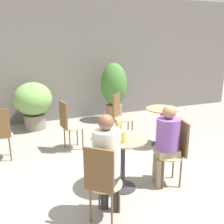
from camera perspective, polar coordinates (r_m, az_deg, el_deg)
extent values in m
plane|color=gray|center=(3.80, 2.64, -15.93)|extent=(20.00, 20.00, 0.00)
cube|color=slate|center=(6.59, -9.87, 11.21)|extent=(10.00, 0.06, 3.00)
cylinder|color=#2D2D33|center=(3.78, 2.31, -16.03)|extent=(0.36, 0.36, 0.01)
cylinder|color=#2D2D33|center=(3.60, 2.37, -11.18)|extent=(0.06, 0.06, 0.70)
cylinder|color=#997F5B|center=(3.45, 2.44, -5.84)|extent=(0.65, 0.65, 0.02)
cylinder|color=#2D2D33|center=(5.21, 10.50, -6.98)|extent=(0.36, 0.36, 0.01)
cylinder|color=#2D2D33|center=(5.08, 10.70, -3.25)|extent=(0.06, 0.06, 0.70)
cylinder|color=#997F5B|center=(4.98, 10.91, 0.68)|extent=(0.61, 0.61, 0.02)
cylinder|color=tan|center=(3.02, -1.51, -15.32)|extent=(0.39, 0.39, 0.02)
cylinder|color=brown|center=(3.09, -4.70, -19.54)|extent=(0.02, 0.02, 0.42)
cylinder|color=brown|center=(3.01, -0.01, -20.54)|extent=(0.02, 0.02, 0.42)
cylinder|color=brown|center=(3.28, -2.79, -17.18)|extent=(0.02, 0.02, 0.42)
cylinder|color=brown|center=(3.21, 1.60, -18.02)|extent=(0.02, 0.02, 0.42)
cube|color=brown|center=(2.76, -2.90, -12.60)|extent=(0.27, 0.24, 0.48)
cylinder|color=tan|center=(3.76, 12.35, -9.19)|extent=(0.39, 0.39, 0.02)
cylinder|color=brown|center=(3.80, 14.69, -12.80)|extent=(0.02, 0.02, 0.42)
cylinder|color=brown|center=(4.00, 13.18, -11.15)|extent=(0.02, 0.02, 0.42)
cylinder|color=brown|center=(3.71, 11.04, -13.31)|extent=(0.02, 0.02, 0.42)
cylinder|color=brown|center=(3.92, 9.70, -11.58)|extent=(0.02, 0.02, 0.42)
cube|color=brown|center=(3.73, 15.08, -5.38)|extent=(0.09, 0.33, 0.48)
cylinder|color=tan|center=(4.76, -23.13, -4.72)|extent=(0.39, 0.39, 0.02)
cylinder|color=brown|center=(4.72, -21.27, -7.59)|extent=(0.02, 0.02, 0.42)
cylinder|color=brown|center=(4.95, -21.41, -6.50)|extent=(0.02, 0.02, 0.42)
cylinder|color=tan|center=(4.85, -8.46, -3.21)|extent=(0.39, 0.39, 0.02)
cylinder|color=brown|center=(4.99, -10.26, -5.44)|extent=(0.02, 0.02, 0.42)
cylinder|color=brown|center=(4.77, -9.17, -6.41)|extent=(0.02, 0.02, 0.42)
cylinder|color=brown|center=(5.08, -7.59, -4.95)|extent=(0.02, 0.02, 0.42)
cylinder|color=brown|center=(4.86, -6.39, -5.87)|extent=(0.02, 0.02, 0.42)
cube|color=brown|center=(4.71, -10.54, -0.65)|extent=(0.08, 0.33, 0.48)
cylinder|color=tan|center=(5.28, 2.72, -1.47)|extent=(0.39, 0.39, 0.02)
cylinder|color=brown|center=(5.50, 1.91, -3.17)|extent=(0.02, 0.02, 0.42)
cylinder|color=brown|center=(5.28, 0.92, -3.99)|extent=(0.02, 0.02, 0.42)
cylinder|color=brown|center=(5.42, 4.41, -3.50)|extent=(0.02, 0.02, 0.42)
cylinder|color=brown|center=(5.20, 3.51, -4.35)|extent=(0.02, 0.02, 0.42)
cube|color=brown|center=(5.27, 0.97, 1.36)|extent=(0.25, 0.26, 0.48)
cylinder|color=brown|center=(6.14, -22.17, -2.33)|extent=(0.02, 0.02, 0.42)
cylinder|color=#2D2D33|center=(3.25, 0.77, -17.58)|extent=(0.09, 0.09, 0.42)
cylinder|color=#2D2D33|center=(3.29, -1.63, -17.13)|extent=(0.09, 0.09, 0.42)
cube|color=#2D2D33|center=(3.03, -1.23, -14.04)|extent=(0.39, 0.39, 0.09)
cylinder|color=beige|center=(2.89, -1.27, -8.77)|extent=(0.31, 0.31, 0.52)
sphere|color=brown|center=(2.76, -1.31, -2.23)|extent=(0.17, 0.17, 0.17)
cylinder|color=gray|center=(3.86, 9.52, -12.02)|extent=(0.09, 0.09, 0.42)
cylinder|color=gray|center=(3.74, 10.26, -12.99)|extent=(0.09, 0.09, 0.42)
cube|color=gray|center=(3.72, 11.82, -8.45)|extent=(0.35, 0.32, 0.09)
cylinder|color=#7A4C9E|center=(3.62, 12.06, -4.66)|extent=(0.32, 0.32, 0.43)
sphere|color=#9E7051|center=(3.53, 12.34, -0.01)|extent=(0.18, 0.18, 0.18)
cylinder|color=#DBC65B|center=(3.27, 2.57, -5.48)|extent=(0.06, 0.06, 0.15)
cylinder|color=#DBC65B|center=(3.56, 1.45, -3.45)|extent=(0.06, 0.06, 0.18)
cylinder|color=slate|center=(6.22, -16.43, -2.02)|extent=(0.47, 0.47, 0.33)
ellipsoid|color=#709E51|center=(6.08, -16.82, 2.78)|extent=(0.84, 0.84, 0.73)
cylinder|color=#93664C|center=(6.55, 0.43, -0.15)|extent=(0.40, 0.40, 0.40)
ellipsoid|color=#427533|center=(6.39, 0.44, 6.05)|extent=(0.63, 0.63, 1.03)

